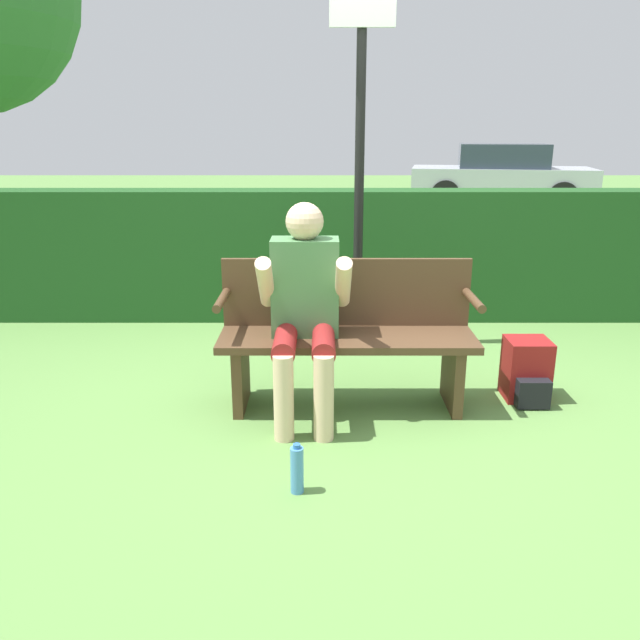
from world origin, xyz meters
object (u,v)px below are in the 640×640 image
water_bottle (295,470)px  parked_car (498,177)px  person_seated (302,302)px  park_bench (345,333)px  backpack (524,371)px  signpost (357,148)px

water_bottle → parked_car: parked_car is taller
person_seated → water_bottle: person_seated is taller
park_bench → backpack: park_bench is taller
backpack → parked_car: parked_car is taller
water_bottle → signpost: (0.39, 2.07, 1.39)m
park_bench → signpost: (0.12, 1.05, 1.06)m
water_bottle → parked_car: size_ratio=0.06×
park_bench → water_bottle: bearing=-104.8°
park_bench → parked_car: size_ratio=0.38×
park_bench → water_bottle: size_ratio=6.13×
park_bench → water_bottle: 1.11m
water_bottle → parked_car: bearing=70.3°
signpost → backpack: bearing=-45.0°
park_bench → backpack: 1.16m
person_seated → signpost: size_ratio=0.48×
park_bench → person_seated: (-0.25, -0.13, 0.23)m
person_seated → parked_car: 11.22m
park_bench → backpack: size_ratio=3.97×
water_bottle → signpost: signpost is taller
backpack → parked_car: 10.64m
water_bottle → backpack: bearing=37.2°
person_seated → signpost: 1.49m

